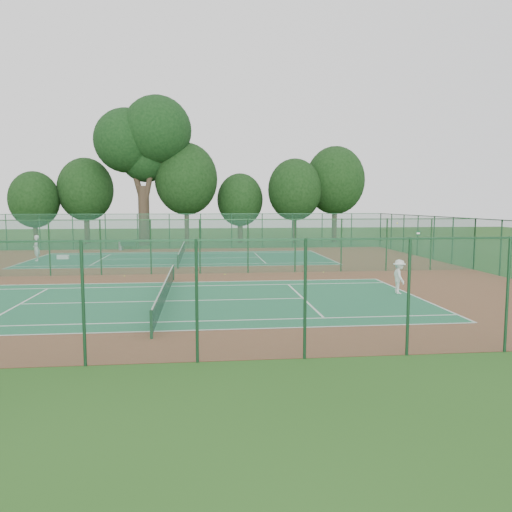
# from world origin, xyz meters

# --- Properties ---
(ground) EXTENTS (120.00, 120.00, 0.00)m
(ground) POSITION_xyz_m (0.00, 0.00, 0.00)
(ground) COLOR #224C18
(ground) RESTS_ON ground
(red_pad) EXTENTS (40.00, 36.00, 0.01)m
(red_pad) POSITION_xyz_m (0.00, 0.00, 0.01)
(red_pad) COLOR brown
(red_pad) RESTS_ON ground
(court_near) EXTENTS (23.77, 10.97, 0.01)m
(court_near) POSITION_xyz_m (0.00, -9.00, 0.01)
(court_near) COLOR #206642
(court_near) RESTS_ON red_pad
(court_far) EXTENTS (23.77, 10.97, 0.01)m
(court_far) POSITION_xyz_m (0.00, 9.00, 0.01)
(court_far) COLOR #1E6043
(court_far) RESTS_ON red_pad
(fence_north) EXTENTS (40.00, 0.09, 3.50)m
(fence_north) POSITION_xyz_m (0.00, 18.00, 1.76)
(fence_north) COLOR #194B31
(fence_north) RESTS_ON ground
(fence_south) EXTENTS (40.00, 0.09, 3.50)m
(fence_south) POSITION_xyz_m (0.00, -18.00, 1.76)
(fence_south) COLOR #16432D
(fence_south) RESTS_ON ground
(fence_east) EXTENTS (0.09, 36.00, 3.50)m
(fence_east) POSITION_xyz_m (20.00, 0.00, 1.76)
(fence_east) COLOR #1A502E
(fence_east) RESTS_ON ground
(fence_divider) EXTENTS (40.00, 0.09, 3.50)m
(fence_divider) POSITION_xyz_m (0.00, 0.00, 1.76)
(fence_divider) COLOR #16432A
(fence_divider) RESTS_ON ground
(tennis_net_near) EXTENTS (0.10, 12.90, 0.97)m
(tennis_net_near) POSITION_xyz_m (0.00, -9.00, 0.54)
(tennis_net_near) COLOR #163D21
(tennis_net_near) RESTS_ON ground
(tennis_net_far) EXTENTS (0.10, 12.90, 0.97)m
(tennis_net_far) POSITION_xyz_m (0.00, 9.00, 0.54)
(tennis_net_far) COLOR #153A20
(tennis_net_far) RESTS_ON ground
(player_near) EXTENTS (0.68, 1.12, 1.69)m
(player_near) POSITION_xyz_m (11.38, -8.26, 0.87)
(player_near) COLOR white
(player_near) RESTS_ON court_near
(player_far) EXTENTS (0.74, 0.87, 2.01)m
(player_far) POSITION_xyz_m (-11.15, 8.37, 1.03)
(player_far) COLOR silver
(player_far) RESTS_ON court_far
(trash_bin) EXTENTS (0.55, 0.55, 0.87)m
(trash_bin) POSITION_xyz_m (-6.11, 17.13, 0.45)
(trash_bin) COLOR gray
(trash_bin) RESTS_ON red_pad
(bench) EXTENTS (1.49, 0.60, 0.89)m
(bench) POSITION_xyz_m (-5.41, 16.97, 0.47)
(bench) COLOR #11311A
(bench) RESTS_ON red_pad
(kit_bag) EXTENTS (0.92, 0.35, 0.34)m
(kit_bag) POSITION_xyz_m (-9.50, 9.55, 0.18)
(kit_bag) COLOR white
(kit_bag) RESTS_ON red_pad
(stray_ball_a) EXTENTS (0.08, 0.08, 0.08)m
(stray_ball_a) POSITION_xyz_m (3.08, -0.81, 0.05)
(stray_ball_a) COLOR #BAD230
(stray_ball_a) RESTS_ON red_pad
(stray_ball_b) EXTENTS (0.07, 0.07, 0.07)m
(stray_ball_b) POSITION_xyz_m (9.48, -0.47, 0.05)
(stray_ball_b) COLOR #D5EB36
(stray_ball_b) RESTS_ON red_pad
(stray_ball_c) EXTENTS (0.07, 0.07, 0.07)m
(stray_ball_c) POSITION_xyz_m (-3.09, -0.79, 0.05)
(stray_ball_c) COLOR #D0ED37
(stray_ball_c) RESTS_ON red_pad
(big_tree) EXTENTS (10.25, 7.51, 15.75)m
(big_tree) POSITION_xyz_m (-4.39, 22.84, 11.15)
(big_tree) COLOR #32261B
(big_tree) RESTS_ON ground
(evergreen_row) EXTENTS (39.00, 5.00, 12.00)m
(evergreen_row) POSITION_xyz_m (0.50, 24.25, 0.00)
(evergreen_row) COLOR black
(evergreen_row) RESTS_ON ground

